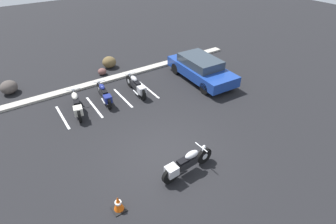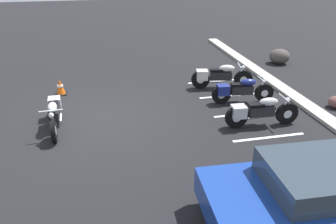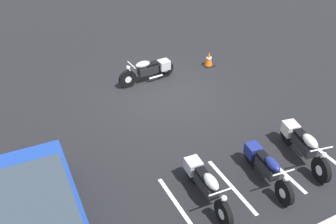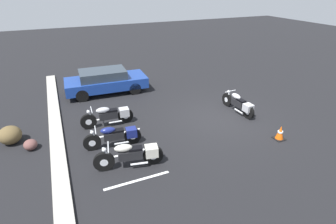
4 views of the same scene
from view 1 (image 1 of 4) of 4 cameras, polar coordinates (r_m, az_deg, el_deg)
ground at (r=9.99m, az=-0.70°, el=-9.45°), size 60.00×60.00×0.00m
motorcycle_silver_featured at (r=9.08m, az=3.84°, el=-11.17°), size 2.16×0.61×0.85m
parked_bike_0 at (r=12.59m, az=-19.27°, el=1.57°), size 0.80×2.26×0.90m
parked_bike_1 at (r=13.10m, az=-13.71°, el=3.81°), size 0.62×2.12×0.83m
parked_bike_2 at (r=13.52m, az=-6.89°, el=5.71°), size 0.62×2.21×0.87m
car_blue at (r=14.86m, az=7.19°, el=9.42°), size 1.98×4.37×1.29m
concrete_curb at (r=15.09m, az=-15.15°, el=6.22°), size 18.00×0.50×0.12m
landscape_rock_0 at (r=16.74m, az=-12.67°, el=10.55°), size 0.86×0.84×0.68m
landscape_rock_1 at (r=15.97m, az=-14.14°, el=8.54°), size 0.56×0.54×0.38m
landscape_rock_2 at (r=15.84m, az=-31.34°, el=4.64°), size 1.12×1.17×0.67m
traffic_cone at (r=8.39m, az=-10.78°, el=-19.01°), size 0.40×0.40×0.57m
stall_line_0 at (r=12.81m, az=-21.99°, el=-1.06°), size 0.10×2.10×0.00m
stall_line_1 at (r=13.06m, az=-15.74°, el=1.06°), size 0.10×2.10×0.00m
stall_line_2 at (r=13.47m, az=-9.80°, el=3.05°), size 0.10×2.10×0.00m
stall_line_3 at (r=14.04m, az=-4.25°, el=4.88°), size 0.10×2.10×0.00m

